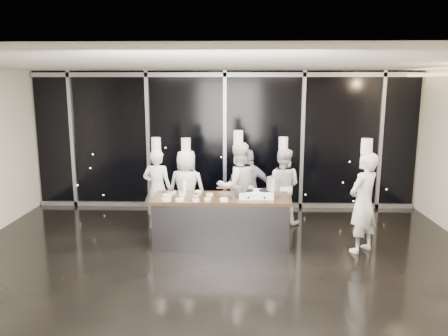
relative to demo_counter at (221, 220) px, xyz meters
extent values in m
plane|color=black|center=(0.00, -0.90, -0.45)|extent=(9.00, 9.00, 0.00)
cube|color=beige|center=(0.00, 2.60, 1.15)|extent=(9.00, 0.02, 3.20)
cube|color=beige|center=(0.00, -4.40, 1.15)|extent=(9.00, 0.02, 3.20)
cube|color=silver|center=(0.00, -0.90, 2.75)|extent=(9.00, 7.00, 0.02)
cube|color=black|center=(0.00, 2.54, 1.15)|extent=(8.90, 0.04, 3.18)
cube|color=#94979C|center=(0.00, 2.49, 2.65)|extent=(8.90, 0.08, 0.10)
cube|color=#94979C|center=(0.00, 2.49, -0.40)|extent=(8.90, 0.08, 0.10)
cube|color=#94979C|center=(-3.60, 2.49, 1.15)|extent=(0.08, 0.08, 3.20)
cube|color=#94979C|center=(-1.80, 2.49, 1.15)|extent=(0.08, 0.08, 3.20)
cube|color=#94979C|center=(0.00, 2.49, 1.15)|extent=(0.08, 0.08, 3.20)
cube|color=#94979C|center=(1.80, 2.49, 1.15)|extent=(0.08, 0.08, 3.20)
cube|color=#94979C|center=(3.60, 2.49, 1.15)|extent=(0.08, 0.08, 3.20)
cube|color=#353539|center=(0.00, 0.00, -0.03)|extent=(2.40, 0.80, 0.84)
cube|color=#412D1B|center=(0.00, 0.00, 0.42)|extent=(2.46, 0.86, 0.06)
cube|color=white|center=(0.63, -0.04, 0.51)|extent=(0.61, 0.38, 0.12)
cylinder|color=black|center=(0.48, -0.04, 0.58)|extent=(0.21, 0.21, 0.02)
cylinder|color=black|center=(0.78, -0.04, 0.58)|extent=(0.21, 0.21, 0.02)
cylinder|color=black|center=(0.49, -0.24, 0.50)|extent=(0.04, 0.02, 0.04)
cylinder|color=black|center=(0.77, -0.24, 0.50)|extent=(0.04, 0.02, 0.04)
cylinder|color=slate|center=(0.33, -0.04, 0.61)|extent=(0.33, 0.33, 0.05)
cube|color=#4C2B14|center=(0.04, -0.04, 0.62)|extent=(0.24, 0.03, 0.02)
cylinder|color=#B6B6B8|center=(0.93, -0.04, 0.70)|extent=(0.23, 0.23, 0.23)
cylinder|color=white|center=(-0.95, -0.29, 0.47)|extent=(0.17, 0.17, 0.04)
cylinder|color=orange|center=(-0.95, -0.29, 0.49)|extent=(0.14, 0.14, 0.01)
cylinder|color=white|center=(-0.97, -0.04, 0.47)|extent=(0.17, 0.17, 0.04)
cylinder|color=beige|center=(-0.97, -0.04, 0.49)|extent=(0.14, 0.14, 0.01)
cylinder|color=white|center=(-0.92, 0.22, 0.47)|extent=(0.15, 0.15, 0.04)
cylinder|color=#391111|center=(-0.92, 0.22, 0.49)|extent=(0.13, 0.13, 0.01)
cylinder|color=white|center=(-0.71, -0.32, 0.47)|extent=(0.16, 0.16, 0.04)
cylinder|color=beige|center=(-0.71, -0.32, 0.49)|extent=(0.13, 0.13, 0.01)
cylinder|color=white|center=(-0.70, -0.01, 0.47)|extent=(0.13, 0.13, 0.04)
cylinder|color=#DBD76D|center=(-0.70, -0.01, 0.49)|extent=(0.10, 0.10, 0.01)
cylinder|color=white|center=(-0.73, 0.21, 0.47)|extent=(0.12, 0.12, 0.04)
cylinder|color=#9C6A4E|center=(-0.73, 0.21, 0.49)|extent=(0.10, 0.10, 0.01)
cylinder|color=white|center=(-0.43, -0.34, 0.47)|extent=(0.13, 0.13, 0.04)
cylinder|color=#C48050|center=(-0.43, -0.34, 0.49)|extent=(0.10, 0.10, 0.01)
cylinder|color=white|center=(-0.45, 0.00, 0.47)|extent=(0.11, 0.11, 0.04)
cylinder|color=black|center=(-0.45, 0.00, 0.49)|extent=(0.09, 0.09, 0.01)
cylinder|color=white|center=(-0.43, 0.24, 0.47)|extent=(0.14, 0.14, 0.04)
cylinder|color=silver|center=(-0.43, 0.24, 0.49)|extent=(0.11, 0.11, 0.01)
cylinder|color=white|center=(-0.23, -0.26, 0.47)|extent=(0.11, 0.11, 0.04)
cylinder|color=#BB894A|center=(-0.23, -0.26, 0.49)|extent=(0.09, 0.09, 0.01)
cylinder|color=white|center=(-0.21, 0.05, 0.47)|extent=(0.13, 0.13, 0.04)
cylinder|color=tan|center=(-0.21, 0.05, 0.49)|extent=(0.11, 0.11, 0.01)
cylinder|color=white|center=(0.06, -0.29, 0.47)|extent=(0.15, 0.15, 0.04)
cylinder|color=beige|center=(0.06, -0.29, 0.49)|extent=(0.12, 0.12, 0.01)
cylinder|color=white|center=(-0.69, 0.26, 0.55)|extent=(0.07, 0.07, 0.20)
cone|color=white|center=(-0.69, 0.26, 0.68)|extent=(0.06, 0.06, 0.07)
imported|color=silver|center=(-1.32, 0.89, 0.36)|extent=(0.65, 0.48, 1.63)
cylinder|color=white|center=(-1.32, 0.89, 1.27)|extent=(0.22, 0.22, 0.26)
imported|color=silver|center=(-0.74, 1.01, 0.35)|extent=(0.86, 0.65, 1.60)
cylinder|color=white|center=(-0.74, 1.01, 1.25)|extent=(0.22, 0.22, 0.26)
imported|color=silver|center=(0.31, 0.84, 0.44)|extent=(1.04, 0.93, 1.78)
cylinder|color=white|center=(0.31, 0.84, 1.42)|extent=(0.24, 0.24, 0.26)
imported|color=#121633|center=(0.53, 1.02, 0.35)|extent=(0.95, 0.40, 1.61)
imported|color=silver|center=(1.23, 1.31, 0.35)|extent=(0.92, 0.81, 1.60)
cylinder|color=white|center=(1.23, 1.31, 1.25)|extent=(0.24, 0.24, 0.26)
imported|color=silver|center=(2.47, -0.27, 0.43)|extent=(0.76, 0.74, 1.77)
cylinder|color=white|center=(2.47, -0.27, 1.41)|extent=(0.27, 0.27, 0.26)
camera|label=1|loc=(0.27, -7.61, 2.45)|focal=35.00mm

